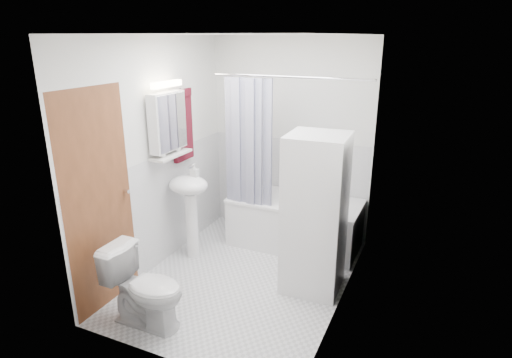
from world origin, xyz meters
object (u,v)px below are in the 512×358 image
at_px(bathtub, 295,220).
at_px(sink, 190,198).
at_px(toilet, 146,288).
at_px(washer_dryer, 315,214).

height_order(bathtub, sink, sink).
bearing_deg(bathtub, toilet, -109.31).
bearing_deg(bathtub, sink, -143.48).
bearing_deg(toilet, bathtub, -19.28).
xyz_separation_m(bathtub, sink, (-0.98, -0.72, 0.39)).
height_order(washer_dryer, toilet, washer_dryer).
relative_size(sink, toilet, 1.47).
xyz_separation_m(sink, toilet, (0.30, -1.20, -0.36)).
height_order(sink, toilet, sink).
relative_size(sink, washer_dryer, 0.67).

